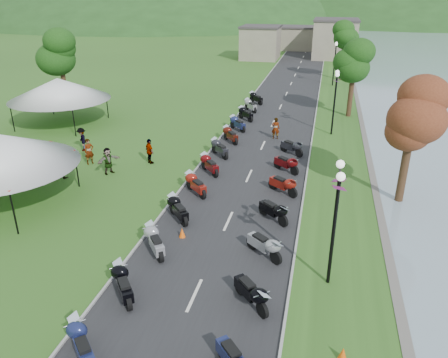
# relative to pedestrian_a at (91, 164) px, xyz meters

# --- Properties ---
(road) EXTENTS (7.00, 120.00, 0.02)m
(road) POSITION_rel_pedestrian_a_xyz_m (10.81, 12.33, 0.01)
(road) COLOR #28282A
(road) RESTS_ON ground
(hills_backdrop) EXTENTS (360.00, 120.00, 76.00)m
(hills_backdrop) POSITION_rel_pedestrian_a_xyz_m (10.81, 172.33, 0.00)
(hills_backdrop) COLOR #285621
(hills_backdrop) RESTS_ON ground
(far_building) EXTENTS (18.00, 16.00, 5.00)m
(far_building) POSITION_rel_pedestrian_a_xyz_m (8.81, 57.33, 2.50)
(far_building) COLOR gray
(far_building) RESTS_ON ground
(moto_row_left) EXTENTS (2.60, 49.67, 1.10)m
(moto_row_left) POSITION_rel_pedestrian_a_xyz_m (8.20, -4.50, 0.55)
(moto_row_left) COLOR #331411
(moto_row_left) RESTS_ON ground
(moto_row_right) EXTENTS (2.60, 35.67, 1.10)m
(moto_row_right) POSITION_rel_pedestrian_a_xyz_m (13.07, -11.70, 0.55)
(moto_row_right) COLOR #331411
(moto_row_right) RESTS_ON ground
(vendor_tent_side) EXTENTS (5.62, 5.62, 4.00)m
(vendor_tent_side) POSITION_rel_pedestrian_a_xyz_m (-6.94, 7.99, 2.00)
(vendor_tent_side) COLOR white
(vendor_tent_side) RESTS_ON ground
(tree_lakeside) EXTENTS (2.80, 2.80, 7.79)m
(tree_lakeside) POSITION_rel_pedestrian_a_xyz_m (19.57, -1.15, 3.90)
(tree_lakeside) COLOR #205315
(tree_lakeside) RESTS_ON ground
(pedestrian_a) EXTENTS (0.77, 0.79, 1.76)m
(pedestrian_a) POSITION_rel_pedestrian_a_xyz_m (0.00, 0.00, 0.00)
(pedestrian_a) COLOR slate
(pedestrian_a) RESTS_ON ground
(pedestrian_b) EXTENTS (0.94, 0.73, 1.71)m
(pedestrian_b) POSITION_rel_pedestrian_a_xyz_m (-0.55, -2.44, 0.00)
(pedestrian_b) COLOR slate
(pedestrian_b) RESTS_ON ground
(pedestrian_c) EXTENTS (1.06, 1.15, 1.72)m
(pedestrian_c) POSITION_rel_pedestrian_a_xyz_m (-1.81, 2.24, 0.00)
(pedestrian_c) COLOR slate
(pedestrian_c) RESTS_ON ground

